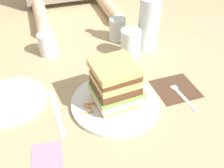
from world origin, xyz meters
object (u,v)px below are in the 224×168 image
(knife, at_px, (57,113))
(water_bottle, at_px, (149,20))
(fork, at_px, (180,92))
(side_plate, at_px, (11,100))
(sandwich, at_px, (115,84))
(main_plate, at_px, (115,103))
(juice_glass, at_px, (130,45))
(empty_tumbler_0, at_px, (117,29))
(empty_tumbler_1, at_px, (48,44))
(napkin_dark, at_px, (176,89))
(napkin_pink, at_px, (47,156))

(knife, distance_m, water_bottle, 0.47)
(fork, height_order, side_plate, side_plate)
(sandwich, bearing_deg, main_plate, -54.74)
(juice_glass, bearing_deg, sandwich, -120.67)
(side_plate, bearing_deg, empty_tumbler_0, 31.07)
(knife, relative_size, empty_tumbler_1, 2.44)
(napkin_dark, distance_m, side_plate, 0.49)
(fork, relative_size, empty_tumbler_1, 2.03)
(sandwich, distance_m, napkin_pink, 0.25)
(water_bottle, bearing_deg, napkin_dark, -93.52)
(main_plate, distance_m, water_bottle, 0.35)
(main_plate, distance_m, napkin_pink, 0.24)
(knife, distance_m, side_plate, 0.15)
(side_plate, bearing_deg, napkin_pink, -70.84)
(napkin_dark, bearing_deg, side_plate, 168.43)
(juice_glass, xyz_separation_m, empty_tumbler_0, (-0.00, 0.13, -0.00))
(water_bottle, xyz_separation_m, napkin_pink, (-0.42, -0.38, -0.11))
(juice_glass, height_order, water_bottle, water_bottle)
(main_plate, xyz_separation_m, side_plate, (-0.28, 0.11, -0.00))
(napkin_dark, xyz_separation_m, napkin_pink, (-0.41, -0.12, -0.00))
(fork, xyz_separation_m, juice_glass, (-0.07, 0.24, 0.04))
(fork, height_order, empty_tumbler_0, empty_tumbler_0)
(sandwich, bearing_deg, knife, 174.45)
(side_plate, height_order, napkin_pink, side_plate)
(main_plate, height_order, empty_tumbler_1, empty_tumbler_1)
(napkin_dark, bearing_deg, water_bottle, 86.48)
(sandwich, height_order, napkin_dark, sandwich)
(water_bottle, relative_size, side_plate, 1.29)
(juice_glass, relative_size, side_plate, 0.50)
(main_plate, bearing_deg, sandwich, 125.26)
(sandwich, relative_size, empty_tumbler_0, 1.47)
(main_plate, xyz_separation_m, empty_tumbler_1, (-0.15, 0.33, 0.03))
(empty_tumbler_1, bearing_deg, juice_glass, -20.26)
(main_plate, height_order, side_plate, main_plate)
(main_plate, relative_size, fork, 1.52)
(juice_glass, bearing_deg, empty_tumbler_1, 159.74)
(sandwich, height_order, fork, sandwich)
(empty_tumbler_0, bearing_deg, empty_tumbler_1, -174.67)
(water_bottle, xyz_separation_m, side_plate, (-0.50, -0.15, -0.11))
(napkin_dark, relative_size, napkin_pink, 1.57)
(empty_tumbler_1, bearing_deg, napkin_dark, -43.00)
(main_plate, xyz_separation_m, water_bottle, (0.21, 0.26, 0.11))
(main_plate, distance_m, juice_glass, 0.26)
(knife, bearing_deg, sandwich, -5.55)
(empty_tumbler_1, bearing_deg, fork, -44.77)
(main_plate, xyz_separation_m, napkin_pink, (-0.21, -0.12, -0.00))
(napkin_pink, bearing_deg, water_bottle, 41.75)
(napkin_dark, distance_m, empty_tumbler_0, 0.36)
(fork, relative_size, water_bottle, 0.64)
(napkin_dark, bearing_deg, empty_tumbler_1, 137.00)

